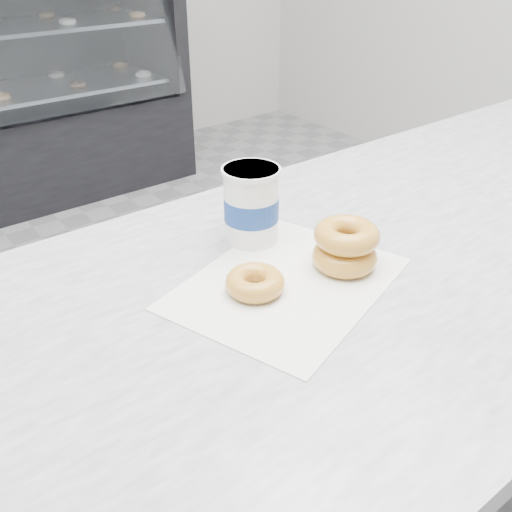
{
  "coord_description": "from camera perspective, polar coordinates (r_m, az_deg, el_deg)",
  "views": [
    {
      "loc": [
        -0.56,
        -1.12,
        1.37
      ],
      "look_at": [
        -0.1,
        -0.53,
        0.93
      ],
      "focal_mm": 40.0,
      "sensor_mm": 36.0,
      "label": 1
    }
  ],
  "objects": [
    {
      "name": "ground",
      "position": [
        1.85,
        -8.06,
        -17.6
      ],
      "size": [
        5.0,
        5.0,
        0.0
      ],
      "primitive_type": "plane",
      "color": "#959598",
      "rests_on": "ground"
    },
    {
      "name": "counter",
      "position": [
        1.19,
        6.2,
        -20.18
      ],
      "size": [
        3.06,
        0.76,
        0.9
      ],
      "color": "#333335",
      "rests_on": "ground"
    },
    {
      "name": "wax_paper",
      "position": [
        0.86,
        3.16,
        -2.71
      ],
      "size": [
        0.4,
        0.35,
        0.0
      ],
      "primitive_type": "cube",
      "rotation": [
        0.0,
        0.0,
        0.31
      ],
      "color": "silver",
      "rests_on": "counter"
    },
    {
      "name": "donut_single",
      "position": [
        0.83,
        -0.11,
        -2.65
      ],
      "size": [
        0.11,
        0.11,
        0.03
      ],
      "primitive_type": "torus",
      "rotation": [
        0.0,
        0.0,
        0.38
      ],
      "color": "gold",
      "rests_on": "wax_paper"
    },
    {
      "name": "donut_stack",
      "position": [
        0.89,
        8.95,
        1.0
      ],
      "size": [
        0.14,
        0.14,
        0.07
      ],
      "color": "gold",
      "rests_on": "wax_paper"
    },
    {
      "name": "coffee_cup",
      "position": [
        0.95,
        -0.48,
        5.2
      ],
      "size": [
        0.11,
        0.11,
        0.13
      ],
      "rotation": [
        0.0,
        0.0,
        -0.31
      ],
      "color": "white",
      "rests_on": "counter"
    }
  ]
}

